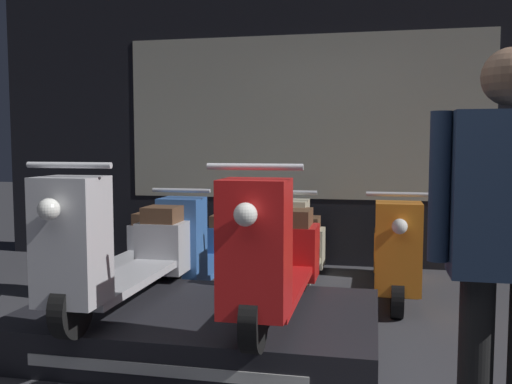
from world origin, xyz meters
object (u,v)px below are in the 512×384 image
person_right_browsing (505,233)px  scooter_backrow_0 (119,243)px  scooter_display_right (276,256)px  scooter_backrow_2 (297,250)px  scooter_display_left (123,250)px  scooter_backrow_1 (205,246)px  scooter_backrow_3 (395,254)px

person_right_browsing → scooter_backrow_0: bearing=137.0°
scooter_display_right → scooter_backrow_2: size_ratio=1.00×
scooter_display_left → scooter_backrow_1: 1.59m
scooter_display_right → person_right_browsing: bearing=-45.0°
scooter_backrow_1 → person_right_browsing: 3.33m
scooter_backrow_1 → person_right_browsing: bearing=-53.0°
scooter_backrow_2 → person_right_browsing: 2.91m
person_right_browsing → scooter_display_right: bearing=135.0°
scooter_backrow_1 → scooter_backrow_2: bearing=0.0°
scooter_backrow_1 → scooter_backrow_2: 0.83m
scooter_display_left → scooter_backrow_0: (-0.78, 1.57, -0.26)m
scooter_backrow_2 → scooter_display_right: bearing=-86.6°
scooter_backrow_2 → scooter_backrow_0: bearing=180.0°
scooter_backrow_3 → person_right_browsing: bearing=-83.3°
scooter_backrow_2 → scooter_backrow_3: (0.83, 0.00, 0.00)m
scooter_backrow_1 → scooter_backrow_3: size_ratio=1.00×
person_right_browsing → scooter_backrow_3: bearing=96.7°
scooter_display_right → scooter_backrow_0: scooter_display_right is taller
scooter_backrow_2 → scooter_backrow_3: size_ratio=1.00×
scooter_display_left → scooter_backrow_3: bearing=42.3°
scooter_display_right → scooter_backrow_1: size_ratio=1.00×
scooter_display_left → scooter_backrow_3: size_ratio=1.00×
scooter_display_right → scooter_backrow_2: bearing=93.4°
scooter_display_right → scooter_backrow_0: 2.37m
scooter_display_left → person_right_browsing: 2.31m
scooter_backrow_3 → scooter_backrow_1: bearing=180.0°
scooter_backrow_3 → scooter_backrow_0: bearing=180.0°
scooter_backrow_0 → scooter_backrow_3: (2.50, 0.00, 0.00)m
scooter_backrow_0 → person_right_browsing: (2.81, -2.61, 0.59)m
scooter_display_left → scooter_display_right: bearing=0.0°
scooter_backrow_0 → scooter_backrow_2: same height
scooter_backrow_0 → scooter_backrow_3: same height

